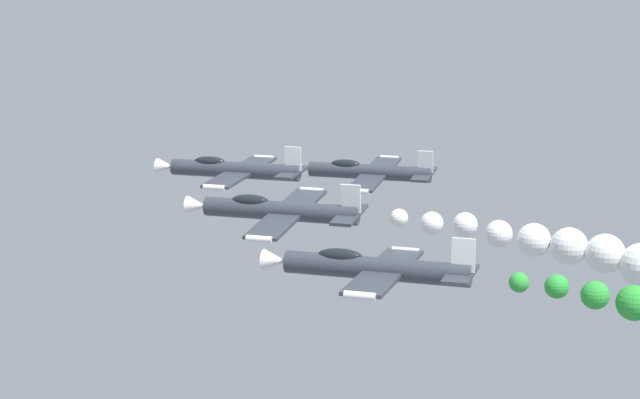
% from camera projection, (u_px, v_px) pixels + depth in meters
% --- Properties ---
extents(airplane_lead, '(9.57, 10.35, 2.34)m').
position_uv_depth(airplane_lead, '(233.00, 169.00, 69.39)').
color(airplane_lead, '#333842').
extents(airplane_left_inner, '(9.55, 10.35, 2.48)m').
position_uv_depth(airplane_left_inner, '(278.00, 210.00, 58.31)').
color(airplane_left_inner, '#333842').
extents(smoke_trail_left_inner, '(3.47, 16.32, 3.55)m').
position_uv_depth(smoke_trail_left_inner, '(602.00, 257.00, 52.49)').
color(smoke_trail_left_inner, white).
extents(airplane_right_inner, '(9.55, 10.35, 2.48)m').
position_uv_depth(airplane_right_inner, '(367.00, 171.00, 75.08)').
color(airplane_right_inner, '#333842').
extents(airplane_left_outer, '(9.57, 10.35, 2.33)m').
position_uv_depth(airplane_left_outer, '(373.00, 268.00, 49.21)').
color(airplane_left_outer, '#333842').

